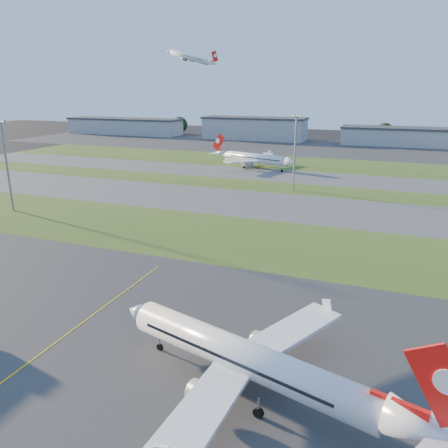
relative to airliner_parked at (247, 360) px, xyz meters
The scene contains 21 objects.
ground 33.37m from the airliner_parked, behind, with size 700.00×700.00×0.00m, color black.
apron_near 33.37m from the airliner_parked, behind, with size 300.00×70.00×0.01m, color #333335.
grass_strip_a 60.95m from the airliner_parked, 122.95° to the left, with size 300.00×34.00×0.01m, color #3A531B.
taxiway_a 90.39m from the airliner_parked, 111.49° to the left, with size 300.00×32.00×0.01m, color #515154.
grass_strip_b 114.00m from the airliner_parked, 106.88° to the left, with size 300.00×18.00×0.01m, color #3A531B.
taxiway_b 135.19m from the airliner_parked, 104.17° to the left, with size 300.00×26.00×0.01m, color #515154.
grass_strip_c 167.37m from the airliner_parked, 101.40° to the left, with size 300.00×40.00×0.01m, color #3A531B.
apron_far 226.48m from the airliner_parked, 98.40° to the left, with size 400.00×80.00×0.01m, color #333335.
yellow_line 28.42m from the airliner_parked, behind, with size 0.25×60.00×0.02m, color gold.
airliner_parked is the anchor object (origin of this frame).
airliner_taxiing 150.28m from the airliner_parked, 106.97° to the left, with size 39.14×32.97×12.59m.
airliner_departing 256.69m from the airliner_parked, 116.57° to the left, with size 33.48×28.38×10.44m.
light_mast_west 102.32m from the airliner_parked, 149.92° to the left, with size 3.20×0.70×25.80m.
light_mast_centre 109.03m from the airliner_parked, 99.59° to the left, with size 3.20×0.70×25.80m.
hangar_far_west 313.12m from the airliner_parked, 125.78° to the left, with size 91.80×23.00×12.20m.
hangar_west 265.76m from the airliner_parked, 107.08° to the left, with size 71.40×23.00×15.20m.
hangar_east 254.96m from the airliner_parked, 85.07° to the left, with size 81.60×23.00×11.20m.
tree_far_west 347.94m from the airliner_parked, 129.88° to the left, with size 11.00×11.00×12.00m.
tree_west 304.71m from the airliner_parked, 118.01° to the left, with size 12.10×12.10×13.20m.
tree_mid_west 270.28m from the airliner_parked, 101.32° to the left, with size 9.90×9.90×10.80m.
tree_mid_east 268.12m from the airliner_parked, 88.52° to the left, with size 11.55×11.55×12.60m.
Camera 1 is at (45.99, -40.07, 33.91)m, focal length 35.00 mm.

